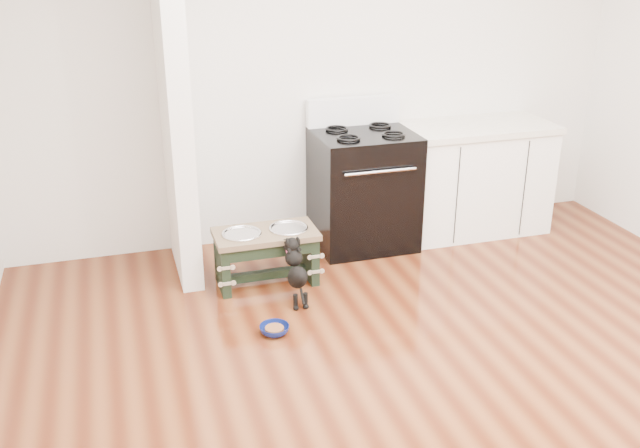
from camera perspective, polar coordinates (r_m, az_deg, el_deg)
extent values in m
plane|color=#4A1D0D|center=(4.02, 10.78, -13.92)|extent=(5.00, 5.00, 0.00)
plane|color=silver|center=(5.66, 0.04, 12.17)|extent=(5.00, 0.00, 5.00)
cube|color=silver|center=(5.05, -11.67, 10.46)|extent=(0.15, 0.80, 2.70)
cube|color=black|center=(5.65, 3.49, 2.76)|extent=(0.76, 0.65, 0.92)
cube|color=black|center=(5.40, 4.61, 1.09)|extent=(0.58, 0.02, 0.50)
cylinder|color=silver|center=(5.26, 4.87, 4.19)|extent=(0.56, 0.02, 0.02)
cube|color=white|center=(5.74, 2.67, 9.02)|extent=(0.76, 0.08, 0.22)
torus|color=black|center=(5.32, 2.30, 6.87)|extent=(0.18, 0.18, 0.02)
torus|color=black|center=(5.45, 5.91, 7.14)|extent=(0.18, 0.18, 0.02)
torus|color=black|center=(5.58, 1.35, 7.61)|extent=(0.18, 0.18, 0.02)
torus|color=black|center=(5.70, 4.83, 7.86)|extent=(0.18, 0.18, 0.02)
cube|color=white|center=(6.08, 12.12, 3.41)|extent=(1.20, 0.60, 0.86)
cube|color=beige|center=(5.95, 12.48, 7.56)|extent=(1.24, 0.64, 0.05)
cube|color=black|center=(6.00, 13.00, -0.81)|extent=(1.20, 0.06, 0.10)
cube|color=black|center=(5.07, -7.83, -3.28)|extent=(0.06, 0.35, 0.36)
cube|color=black|center=(5.19, -0.89, -2.42)|extent=(0.06, 0.35, 0.36)
cube|color=black|center=(4.92, -3.95, -2.20)|extent=(0.58, 0.03, 0.09)
cube|color=black|center=(5.17, -4.28, -4.05)|extent=(0.58, 0.06, 0.06)
cube|color=brown|center=(5.03, -4.38, -0.81)|extent=(0.73, 0.39, 0.04)
cylinder|color=silver|center=(5.00, -6.27, -1.00)|extent=(0.25, 0.25, 0.04)
cylinder|color=silver|center=(5.07, -2.52, -0.57)|extent=(0.25, 0.25, 0.04)
torus|color=silver|center=(4.99, -6.28, -0.75)|extent=(0.28, 0.28, 0.02)
torus|color=silver|center=(5.06, -2.53, -0.32)|extent=(0.28, 0.28, 0.02)
cylinder|color=black|center=(4.80, -1.97, -6.24)|extent=(0.03, 0.03, 0.11)
cylinder|color=black|center=(4.82, -1.17, -6.13)|extent=(0.03, 0.03, 0.11)
sphere|color=black|center=(4.82, -1.94, -6.74)|extent=(0.04, 0.04, 0.04)
sphere|color=black|center=(4.83, -1.13, -6.62)|extent=(0.04, 0.04, 0.04)
ellipsoid|color=black|center=(4.80, -1.81, -4.29)|extent=(0.13, 0.29, 0.26)
sphere|color=black|center=(4.84, -2.12, -2.71)|extent=(0.12, 0.12, 0.12)
sphere|color=black|center=(4.84, -2.24, -1.69)|extent=(0.10, 0.10, 0.10)
sphere|color=black|center=(4.89, -2.83, -1.42)|extent=(0.04, 0.04, 0.04)
sphere|color=black|center=(4.91, -2.07, -1.32)|extent=(0.04, 0.04, 0.04)
cylinder|color=black|center=(4.75, -1.43, -5.80)|extent=(0.02, 0.08, 0.10)
torus|color=#E6436B|center=(4.84, -2.19, -2.19)|extent=(0.10, 0.06, 0.09)
imported|color=#0C1857|center=(4.55, -3.67, -8.44)|extent=(0.23, 0.23, 0.06)
cylinder|color=brown|center=(4.54, -3.67, -8.40)|extent=(0.12, 0.12, 0.02)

